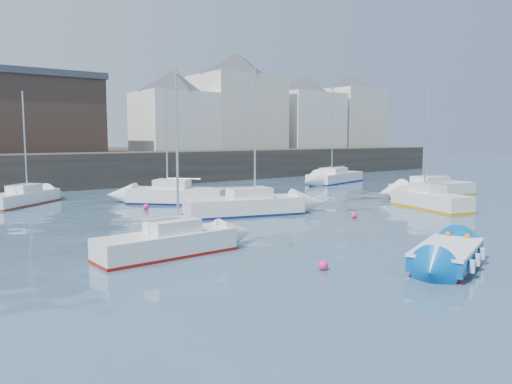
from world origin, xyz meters
TOP-DOWN VIEW (x-y plane):
  - water at (0.00, 0.00)m, footprint 220.00×220.00m
  - quay_wall at (0.00, 35.00)m, footprint 90.00×5.00m
  - land_strip at (0.00, 53.00)m, footprint 90.00×32.00m
  - bldg_east_a at (20.00, 42.00)m, footprint 13.36×13.36m
  - bldg_east_b at (31.00, 41.50)m, footprint 11.88×11.88m
  - bldg_east_c at (40.00, 41.50)m, footprint 11.14×11.14m
  - bldg_east_d at (11.00, 41.50)m, footprint 11.14×11.14m
  - warehouse at (-6.00, 43.00)m, footprint 16.40×10.40m
  - blue_dinghy at (-0.77, 0.42)m, footprint 4.34×2.98m
  - sailboat_a at (-7.45, 7.67)m, footprint 5.34×1.87m
  - sailboat_b at (0.55, 13.79)m, footprint 7.00×3.93m
  - sailboat_c at (11.13, 8.95)m, footprint 3.22×5.82m
  - sailboat_d at (17.17, 12.72)m, footprint 7.23×3.16m
  - sailboat_f at (-0.18, 20.45)m, footprint 5.85×5.99m
  - sailboat_g at (19.46, 24.86)m, footprint 7.77×4.32m
  - sailboat_h at (-8.42, 25.96)m, footprint 5.51×5.07m
  - buoy_near at (-4.30, 2.72)m, footprint 0.34×0.34m
  - buoy_mid at (4.59, 9.26)m, footprint 0.35×0.35m
  - buoy_far at (-2.93, 19.20)m, footprint 0.35×0.35m

SIDE VIEW (x-z plane):
  - water at x=0.00m, z-range 0.00..0.00m
  - buoy_near at x=-4.30m, z-range -0.17..0.17m
  - buoy_mid at x=4.59m, z-range -0.17..0.17m
  - buoy_far at x=-2.93m, z-range -0.18..0.18m
  - blue_dinghy at x=-0.77m, z-range 0.04..0.80m
  - sailboat_h at x=-8.42m, z-range -3.18..4.14m
  - sailboat_a at x=-7.45m, z-range -2.95..3.92m
  - sailboat_g at x=19.46m, z-range -4.16..5.22m
  - sailboat_d at x=17.17m, z-range -3.92..5.00m
  - sailboat_c at x=11.13m, z-range -3.09..4.21m
  - sailboat_b at x=0.55m, z-range -3.73..4.85m
  - sailboat_f at x=-0.18m, z-range -3.54..4.71m
  - land_strip at x=0.00m, z-range 0.00..2.80m
  - quay_wall at x=0.00m, z-range 0.00..3.00m
  - warehouse at x=-6.00m, z-range 2.82..10.42m
  - bldg_east_d at x=11.00m, z-range 2.89..11.84m
  - bldg_east_b at x=31.00m, z-range 2.89..12.84m
  - bldg_east_c at x=40.00m, z-range 2.90..13.85m
  - bldg_east_a at x=20.00m, z-range 2.91..14.71m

